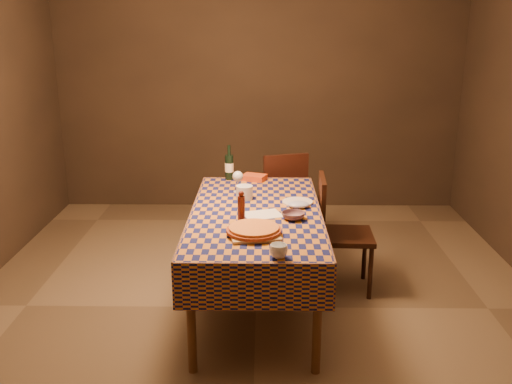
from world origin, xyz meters
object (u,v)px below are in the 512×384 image
at_px(bowl, 293,216).
at_px(white_plate, 298,202).
at_px(wine_bottle, 229,167).
at_px(chair_right, 336,227).
at_px(cutting_board, 254,233).
at_px(dining_table, 256,221).
at_px(pizza, 254,229).
at_px(chair_far, 282,194).

bearing_deg(bowl, white_plate, 82.14).
height_order(wine_bottle, chair_right, wine_bottle).
xyz_separation_m(cutting_board, white_plate, (0.32, 0.67, -0.00)).
bearing_deg(dining_table, pizza, -90.89).
relative_size(wine_bottle, chair_far, 0.32).
distance_m(pizza, white_plate, 0.74).
height_order(cutting_board, chair_far, chair_far).
height_order(dining_table, wine_bottle, wine_bottle).
bearing_deg(wine_bottle, cutting_board, -80.03).
xyz_separation_m(cutting_board, chair_right, (0.63, 0.81, -0.26)).
bearing_deg(dining_table, chair_right, 28.73).
height_order(dining_table, chair_right, chair_right).
relative_size(dining_table, wine_bottle, 6.13).
height_order(dining_table, cutting_board, cutting_board).
height_order(bowl, white_plate, bowl).
height_order(wine_bottle, white_plate, wine_bottle).
relative_size(cutting_board, pizza, 0.81).
bearing_deg(white_plate, cutting_board, -115.41).
relative_size(pizza, chair_far, 0.41).
relative_size(bowl, chair_far, 0.17).
bearing_deg(cutting_board, white_plate, 64.59).
distance_m(dining_table, wine_bottle, 0.92).
bearing_deg(cutting_board, chair_right, 52.03).
distance_m(bowl, white_plate, 0.37).
distance_m(dining_table, pizza, 0.48).
xyz_separation_m(pizza, white_plate, (0.32, 0.67, -0.03)).
height_order(pizza, wine_bottle, wine_bottle).
bearing_deg(wine_bottle, dining_table, -74.37).
distance_m(cutting_board, chair_far, 1.73).
height_order(bowl, chair_far, chair_far).
bearing_deg(white_plate, dining_table, -147.00).
xyz_separation_m(wine_bottle, chair_far, (0.47, 0.37, -0.36)).
bearing_deg(chair_far, dining_table, -100.44).
distance_m(cutting_board, chair_right, 1.06).
height_order(cutting_board, bowl, bowl).
distance_m(pizza, bowl, 0.40).
relative_size(dining_table, pizza, 4.81).
xyz_separation_m(chair_far, chair_right, (0.40, -0.89, 0.00)).
bearing_deg(white_plate, bowl, -97.86).
relative_size(cutting_board, bowl, 1.94).
bearing_deg(bowl, dining_table, 147.30).
xyz_separation_m(wine_bottle, white_plate, (0.55, -0.66, -0.11)).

